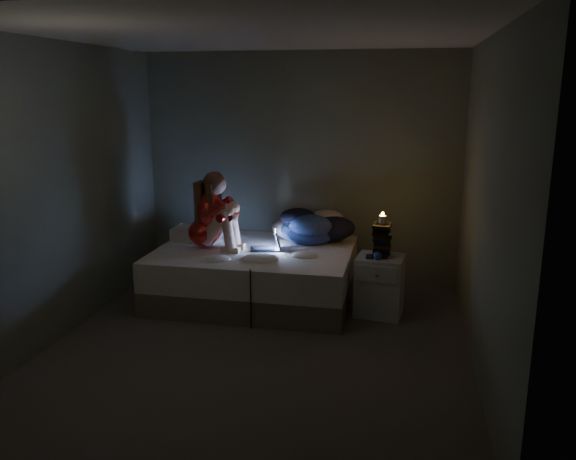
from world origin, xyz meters
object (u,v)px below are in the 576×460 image
(bed, at_px, (255,274))
(laptop, at_px, (265,240))
(nightstand, at_px, (379,286))
(phone, at_px, (370,257))
(candle, at_px, (382,222))
(woman, at_px, (204,210))

(bed, relative_size, laptop, 6.60)
(nightstand, xyz_separation_m, phone, (-0.10, -0.05, 0.30))
(bed, height_order, nightstand, nightstand)
(candle, bearing_deg, woman, 178.20)
(phone, bearing_deg, laptop, 161.04)
(bed, relative_size, woman, 2.46)
(woman, height_order, laptop, woman)
(laptop, xyz_separation_m, candle, (1.20, -0.14, 0.28))
(woman, height_order, candle, woman)
(candle, distance_m, phone, 0.36)
(phone, bearing_deg, nightstand, 20.23)
(laptop, height_order, candle, candle)
(candle, relative_size, phone, 0.57)
(laptop, distance_m, nightstand, 1.26)
(woman, distance_m, phone, 1.77)
(woman, distance_m, laptop, 0.71)
(bed, distance_m, nightstand, 1.33)
(bed, bearing_deg, laptop, -7.66)
(bed, xyz_separation_m, woman, (-0.52, -0.10, 0.69))
(laptop, relative_size, nightstand, 0.51)
(nightstand, bearing_deg, phone, -145.21)
(candle, bearing_deg, nightstand, -99.84)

